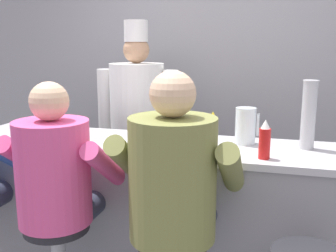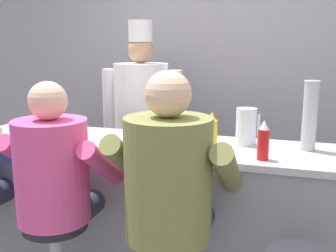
{
  "view_description": "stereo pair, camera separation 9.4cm",
  "coord_description": "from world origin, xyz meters",
  "px_view_note": "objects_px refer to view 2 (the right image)",
  "views": [
    {
      "loc": [
        0.58,
        -2.04,
        1.65
      ],
      "look_at": [
        -0.06,
        0.28,
        1.16
      ],
      "focal_mm": 42.0,
      "sensor_mm": 36.0,
      "label": 1
    },
    {
      "loc": [
        0.67,
        -2.01,
        1.65
      ],
      "look_at": [
        -0.06,
        0.28,
        1.16
      ],
      "focal_mm": 42.0,
      "sensor_mm": 36.0,
      "label": 2
    }
  ],
  "objects_px": {
    "ketchup_bottle_red": "(263,141)",
    "cup_stack_steel": "(310,116)",
    "water_pitcher_clear": "(246,127)",
    "diner_seated_pink": "(56,179)",
    "coffee_mug_white": "(173,136)",
    "cook_in_whites_near": "(142,119)",
    "mustard_bottle_yellow": "(212,133)",
    "breakfast_plate": "(73,141)",
    "cereal_bowl": "(38,138)",
    "diner_seated_olive": "(170,185)"
  },
  "relations": [
    {
      "from": "cup_stack_steel",
      "to": "cook_in_whites_near",
      "type": "relative_size",
      "value": 0.22
    },
    {
      "from": "coffee_mug_white",
      "to": "cup_stack_steel",
      "type": "relative_size",
      "value": 0.3
    },
    {
      "from": "water_pitcher_clear",
      "to": "diner_seated_olive",
      "type": "height_order",
      "value": "diner_seated_olive"
    },
    {
      "from": "coffee_mug_white",
      "to": "cook_in_whites_near",
      "type": "bearing_deg",
      "value": 123.42
    },
    {
      "from": "mustard_bottle_yellow",
      "to": "cook_in_whites_near",
      "type": "xyz_separation_m",
      "value": [
        -0.8,
        0.93,
        -0.13
      ]
    },
    {
      "from": "diner_seated_pink",
      "to": "cook_in_whites_near",
      "type": "distance_m",
      "value": 1.35
    },
    {
      "from": "breakfast_plate",
      "to": "cup_stack_steel",
      "type": "distance_m",
      "value": 1.47
    },
    {
      "from": "cup_stack_steel",
      "to": "cook_in_whites_near",
      "type": "height_order",
      "value": "cook_in_whites_near"
    },
    {
      "from": "breakfast_plate",
      "to": "cup_stack_steel",
      "type": "bearing_deg",
      "value": 10.55
    },
    {
      "from": "coffee_mug_white",
      "to": "breakfast_plate",
      "type": "bearing_deg",
      "value": -164.13
    },
    {
      "from": "cook_in_whites_near",
      "to": "diner_seated_olive",
      "type": "bearing_deg",
      "value": -63.22
    },
    {
      "from": "breakfast_plate",
      "to": "diner_seated_olive",
      "type": "distance_m",
      "value": 0.85
    },
    {
      "from": "cook_in_whites_near",
      "to": "mustard_bottle_yellow",
      "type": "bearing_deg",
      "value": -49.29
    },
    {
      "from": "mustard_bottle_yellow",
      "to": "cup_stack_steel",
      "type": "height_order",
      "value": "cup_stack_steel"
    },
    {
      "from": "water_pitcher_clear",
      "to": "cup_stack_steel",
      "type": "bearing_deg",
      "value": -3.3
    },
    {
      "from": "cereal_bowl",
      "to": "ketchup_bottle_red",
      "type": "bearing_deg",
      "value": 1.67
    },
    {
      "from": "ketchup_bottle_red",
      "to": "cook_in_whites_near",
      "type": "distance_m",
      "value": 1.5
    },
    {
      "from": "diner_seated_pink",
      "to": "cereal_bowl",
      "type": "bearing_deg",
      "value": 137.01
    },
    {
      "from": "diner_seated_pink",
      "to": "cook_in_whites_near",
      "type": "xyz_separation_m",
      "value": [
        -0.02,
        1.35,
        0.09
      ]
    },
    {
      "from": "mustard_bottle_yellow",
      "to": "cook_in_whites_near",
      "type": "height_order",
      "value": "cook_in_whites_near"
    },
    {
      "from": "cereal_bowl",
      "to": "coffee_mug_white",
      "type": "distance_m",
      "value": 0.87
    },
    {
      "from": "cereal_bowl",
      "to": "diner_seated_olive",
      "type": "height_order",
      "value": "diner_seated_olive"
    },
    {
      "from": "ketchup_bottle_red",
      "to": "cup_stack_steel",
      "type": "height_order",
      "value": "cup_stack_steel"
    },
    {
      "from": "diner_seated_pink",
      "to": "mustard_bottle_yellow",
      "type": "bearing_deg",
      "value": 27.73
    },
    {
      "from": "coffee_mug_white",
      "to": "diner_seated_pink",
      "type": "xyz_separation_m",
      "value": [
        -0.52,
        -0.54,
        -0.16
      ]
    },
    {
      "from": "ketchup_bottle_red",
      "to": "mustard_bottle_yellow",
      "type": "relative_size",
      "value": 0.91
    },
    {
      "from": "coffee_mug_white",
      "to": "cook_in_whites_near",
      "type": "xyz_separation_m",
      "value": [
        -0.53,
        0.81,
        -0.07
      ]
    },
    {
      "from": "breakfast_plate",
      "to": "coffee_mug_white",
      "type": "xyz_separation_m",
      "value": [
        0.62,
        0.18,
        0.04
      ]
    },
    {
      "from": "ketchup_bottle_red",
      "to": "diner_seated_pink",
      "type": "relative_size",
      "value": 0.15
    },
    {
      "from": "ketchup_bottle_red",
      "to": "mustard_bottle_yellow",
      "type": "xyz_separation_m",
      "value": [
        -0.3,
        0.07,
        0.01
      ]
    },
    {
      "from": "cup_stack_steel",
      "to": "diner_seated_pink",
      "type": "distance_m",
      "value": 1.51
    },
    {
      "from": "breakfast_plate",
      "to": "cereal_bowl",
      "type": "relative_size",
      "value": 1.6
    },
    {
      "from": "mustard_bottle_yellow",
      "to": "cereal_bowl",
      "type": "bearing_deg",
      "value": -174.31
    },
    {
      "from": "breakfast_plate",
      "to": "diner_seated_pink",
      "type": "distance_m",
      "value": 0.4
    },
    {
      "from": "water_pitcher_clear",
      "to": "diner_seated_pink",
      "type": "bearing_deg",
      "value": -145.73
    },
    {
      "from": "water_pitcher_clear",
      "to": "cook_in_whites_near",
      "type": "distance_m",
      "value": 1.2
    },
    {
      "from": "mustard_bottle_yellow",
      "to": "breakfast_plate",
      "type": "bearing_deg",
      "value": -176.89
    },
    {
      "from": "ketchup_bottle_red",
      "to": "coffee_mug_white",
      "type": "height_order",
      "value": "ketchup_bottle_red"
    },
    {
      "from": "water_pitcher_clear",
      "to": "coffee_mug_white",
      "type": "relative_size",
      "value": 1.89
    },
    {
      "from": "coffee_mug_white",
      "to": "cook_in_whites_near",
      "type": "height_order",
      "value": "cook_in_whites_near"
    },
    {
      "from": "ketchup_bottle_red",
      "to": "water_pitcher_clear",
      "type": "relative_size",
      "value": 0.95
    },
    {
      "from": "ketchup_bottle_red",
      "to": "cereal_bowl",
      "type": "height_order",
      "value": "ketchup_bottle_red"
    },
    {
      "from": "cup_stack_steel",
      "to": "water_pitcher_clear",
      "type": "bearing_deg",
      "value": 176.7
    },
    {
      "from": "diner_seated_pink",
      "to": "water_pitcher_clear",
      "type": "bearing_deg",
      "value": 34.27
    },
    {
      "from": "mustard_bottle_yellow",
      "to": "diner_seated_olive",
      "type": "height_order",
      "value": "diner_seated_olive"
    },
    {
      "from": "diner_seated_olive",
      "to": "cup_stack_steel",
      "type": "bearing_deg",
      "value": 43.34
    },
    {
      "from": "cook_in_whites_near",
      "to": "water_pitcher_clear",
      "type": "bearing_deg",
      "value": -35.44
    },
    {
      "from": "diner_seated_pink",
      "to": "diner_seated_olive",
      "type": "relative_size",
      "value": 0.96
    },
    {
      "from": "water_pitcher_clear",
      "to": "cereal_bowl",
      "type": "relative_size",
      "value": 1.42
    },
    {
      "from": "ketchup_bottle_red",
      "to": "cup_stack_steel",
      "type": "xyz_separation_m",
      "value": [
        0.24,
        0.29,
        0.11
      ]
    }
  ]
}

